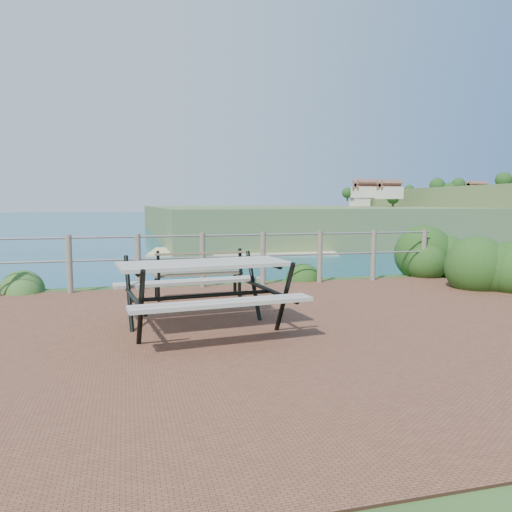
# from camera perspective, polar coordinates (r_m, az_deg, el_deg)

# --- Properties ---
(ground) EXTENTS (10.00, 7.00, 0.12)m
(ground) POSITION_cam_1_polar(r_m,az_deg,el_deg) (6.04, -1.25, -8.91)
(ground) COLOR brown
(ground) RESTS_ON ground
(ocean) EXTENTS (1200.00, 1200.00, 0.00)m
(ocean) POSITION_cam_1_polar(r_m,az_deg,el_deg) (205.68, -14.39, 5.43)
(ocean) COLOR #12556F
(ocean) RESTS_ON ground
(safety_railing) EXTENTS (9.40, 0.10, 1.00)m
(safety_railing) POSITION_cam_1_polar(r_m,az_deg,el_deg) (9.18, -6.13, -0.15)
(safety_railing) COLOR #6B5B4C
(safety_railing) RESTS_ON ground
(distant_bay) EXTENTS (290.00, 232.36, 24.00)m
(distant_bay) POSITION_cam_1_polar(r_m,az_deg,el_deg) (271.68, 25.34, 4.82)
(distant_bay) COLOR #4D6030
(distant_bay) RESTS_ON ground
(picnic_table) EXTENTS (2.06, 1.72, 0.84)m
(picnic_table) POSITION_cam_1_polar(r_m,az_deg,el_deg) (6.04, -5.93, -3.75)
(picnic_table) COLOR gray
(picnic_table) RESTS_ON ground
(park_bench) EXTENTS (1.45, 0.45, 0.81)m
(park_bench) POSITION_cam_1_polar(r_m,az_deg,el_deg) (8.17, -6.65, -1.18)
(park_bench) COLOR brown
(park_bench) RESTS_ON ground
(shrub_right_front) EXTENTS (1.25, 1.25, 1.78)m
(shrub_right_front) POSITION_cam_1_polar(r_m,az_deg,el_deg) (9.92, 25.99, -3.60)
(shrub_right_front) COLOR #1C3C12
(shrub_right_front) RESTS_ON ground
(shrub_right_edge) EXTENTS (1.25, 1.25, 1.78)m
(shrub_right_edge) POSITION_cam_1_polar(r_m,az_deg,el_deg) (11.50, 19.64, -2.09)
(shrub_right_edge) COLOR #1C3C12
(shrub_right_edge) RESTS_ON ground
(shrub_lip_west) EXTENTS (0.84, 0.84, 0.61)m
(shrub_lip_west) POSITION_cam_1_polar(r_m,az_deg,el_deg) (9.72, -25.11, -3.75)
(shrub_lip_west) COLOR #224C1C
(shrub_lip_west) RESTS_ON ground
(shrub_lip_east) EXTENTS (0.73, 0.73, 0.46)m
(shrub_lip_east) POSITION_cam_1_polar(r_m,az_deg,el_deg) (10.39, 5.43, -2.60)
(shrub_lip_east) COLOR #1C3C12
(shrub_lip_east) RESTS_ON ground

